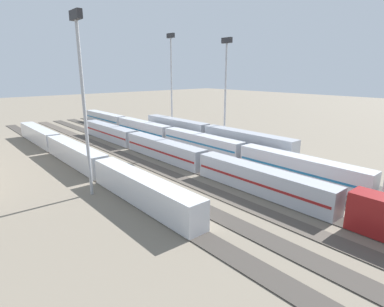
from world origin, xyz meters
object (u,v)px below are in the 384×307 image
object	(u,v)px
train_on_track_6	(75,154)
light_mast_1	(82,82)
train_on_track_0	(207,135)
light_mast_0	(226,78)
train_on_track_3	(196,159)
train_on_track_1	(201,143)
light_mast_2	(171,72)

from	to	relation	value
train_on_track_6	light_mast_1	bearing A→B (deg)	166.74
train_on_track_6	train_on_track_0	distance (m)	30.50
light_mast_0	light_mast_1	xyz separation A→B (m)	(-8.50, 37.14, 0.08)
train_on_track_3	light_mast_1	bearing A→B (deg)	84.87
train_on_track_3	train_on_track_6	bearing A→B (deg)	39.55
train_on_track_3	light_mast_1	size ratio (longest dim) A/B	3.63
train_on_track_0	light_mast_0	world-z (taller)	light_mast_0
light_mast_1	train_on_track_1	bearing A→B (deg)	-75.02
train_on_track_6	train_on_track_3	size ratio (longest dim) A/B	0.79
train_on_track_3	light_mast_2	size ratio (longest dim) A/B	3.31
train_on_track_6	light_mast_1	distance (m)	22.00
train_on_track_6	light_mast_1	xyz separation A→B (m)	(-16.47, 3.88, 14.06)
train_on_track_0	light_mast_0	size ratio (longest dim) A/B	1.90
train_on_track_1	light_mast_0	size ratio (longest dim) A/B	4.83
light_mast_0	light_mast_1	distance (m)	38.10
light_mast_1	train_on_track_6	bearing A→B (deg)	-13.26
train_on_track_1	light_mast_1	distance (m)	33.05
light_mast_0	light_mast_2	distance (m)	20.24
train_on_track_0	light_mast_2	bearing A→B (deg)	-9.00
train_on_track_3	train_on_track_1	xyz separation A→B (m)	(9.42, -10.00, -0.08)
train_on_track_3	light_mast_2	xyz separation A→B (m)	(30.38, -17.80, 15.35)
light_mast_1	light_mast_2	size ratio (longest dim) A/B	0.91
train_on_track_0	light_mast_2	xyz separation A→B (m)	(17.69, -2.80, 14.82)
light_mast_0	train_on_track_0	bearing A→B (deg)	52.57
light_mast_0	light_mast_1	bearing A→B (deg)	102.89
train_on_track_0	light_mast_1	distance (m)	38.08
light_mast_0	train_on_track_1	bearing A→B (deg)	95.35
train_on_track_3	light_mast_0	xyz separation A→B (m)	(10.20, -18.26, 13.92)
train_on_track_0	train_on_track_3	bearing A→B (deg)	130.23
light_mast_2	train_on_track_3	bearing A→B (deg)	149.63
train_on_track_0	light_mast_0	bearing A→B (deg)	-127.43
train_on_track_6	light_mast_2	xyz separation A→B (m)	(12.21, -32.80, 15.41)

